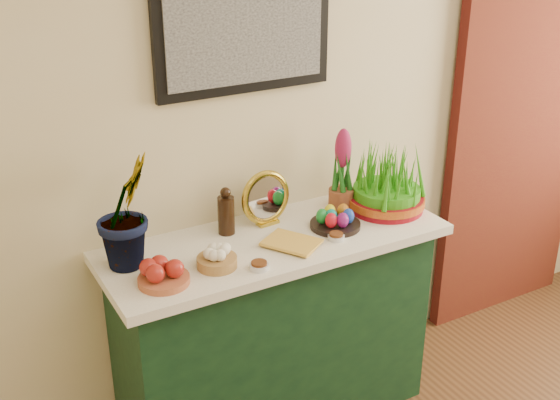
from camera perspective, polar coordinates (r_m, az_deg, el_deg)
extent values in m
cube|color=beige|center=(2.98, 2.19, 8.10)|extent=(4.00, 0.04, 2.70)
cube|color=black|center=(2.74, -2.93, 14.21)|extent=(0.74, 0.03, 0.54)
cube|color=#A5A5A5|center=(2.72, -2.75, 14.16)|extent=(0.66, 0.01, 0.46)
cube|color=#3F0B0E|center=(3.78, 19.04, 7.12)|extent=(0.90, 0.06, 2.30)
cube|color=#14381B|center=(3.05, -0.47, -10.82)|extent=(1.30, 0.45, 0.85)
cube|color=white|center=(2.82, -0.50, -3.36)|extent=(1.40, 0.55, 0.04)
imported|color=#1E651D|center=(2.55, -12.56, 0.49)|extent=(0.37, 0.36, 0.56)
cylinder|color=#A95534|center=(2.52, -9.42, -6.43)|extent=(0.24, 0.24, 0.03)
cylinder|color=#AD7E45|center=(2.59, -5.15, -5.04)|extent=(0.17, 0.17, 0.04)
cylinder|color=black|center=(2.81, -4.40, -1.25)|extent=(0.07, 0.07, 0.16)
sphere|color=black|center=(2.77, -4.46, 0.61)|extent=(0.04, 0.04, 0.04)
cube|color=gold|center=(2.91, -1.02, -1.84)|extent=(0.10, 0.05, 0.01)
torus|color=gold|center=(2.88, -1.18, 0.21)|extent=(0.23, 0.07, 0.23)
cylinder|color=silver|center=(2.87, -1.13, 0.18)|extent=(0.18, 0.04, 0.17)
imported|color=gold|center=(2.67, 0.16, -4.13)|extent=(0.23, 0.25, 0.03)
cylinder|color=silver|center=(2.57, -1.71, -5.42)|extent=(0.07, 0.07, 0.02)
cylinder|color=#592D14|center=(2.57, -1.71, -5.14)|extent=(0.06, 0.06, 0.01)
cylinder|color=silver|center=(2.79, 4.59, -3.05)|extent=(0.07, 0.07, 0.02)
cylinder|color=#592D14|center=(2.78, 4.59, -2.79)|extent=(0.05, 0.05, 0.01)
cylinder|color=black|center=(2.89, 4.51, -2.03)|extent=(0.23, 0.23, 0.02)
ellipsoid|color=red|center=(2.83, 4.18, -1.67)|extent=(0.05, 0.05, 0.06)
ellipsoid|color=#1A41BC|center=(2.87, 5.57, -1.31)|extent=(0.05, 0.05, 0.06)
ellipsoid|color=yellow|center=(2.90, 4.08, -0.96)|extent=(0.05, 0.05, 0.06)
ellipsoid|color=#198A33|center=(2.86, 3.44, -1.33)|extent=(0.05, 0.05, 0.06)
ellipsoid|color=#C46D17|center=(2.91, 5.16, -0.89)|extent=(0.05, 0.05, 0.06)
ellipsoid|color=#7F1772|center=(2.83, 5.12, -1.65)|extent=(0.05, 0.05, 0.06)
ellipsoid|color=#0B8E86|center=(2.86, 4.19, -1.35)|extent=(0.05, 0.05, 0.06)
cylinder|color=brown|center=(3.04, 4.99, 0.10)|extent=(0.11, 0.11, 0.09)
ellipsoid|color=#A9214F|center=(2.96, 5.15, 4.22)|extent=(0.07, 0.07, 0.17)
cylinder|color=maroon|center=(3.07, 8.59, -0.21)|extent=(0.32, 0.32, 0.06)
cylinder|color=#A21110|center=(3.06, 8.61, -0.01)|extent=(0.33, 0.33, 0.03)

